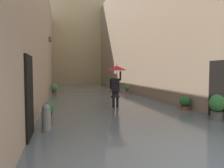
{
  "coord_description": "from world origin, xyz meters",
  "views": [
    {
      "loc": [
        2.45,
        3.11,
        1.77
      ],
      "look_at": [
        -0.05,
        -6.6,
        1.19
      ],
      "focal_mm": 32.9,
      "sensor_mm": 36.0,
      "label": 1
    }
  ],
  "objects": [
    {
      "name": "potted_plant_far_left",
      "position": [
        -2.91,
        -2.89,
        0.55
      ],
      "size": [
        0.56,
        0.56,
        0.99
      ],
      "color": "#66605B",
      "rests_on": "ground_plane"
    },
    {
      "name": "ground_plane",
      "position": [
        0.0,
        -12.59,
        0.0
      ],
      "size": [
        62.96,
        62.96,
        0.0
      ],
      "primitive_type": "plane",
      "color": "slate"
    },
    {
      "name": "flood_water",
      "position": [
        0.0,
        -12.59,
        0.04
      ],
      "size": [
        7.25,
        31.19,
        0.09
      ],
      "primitive_type": "cube",
      "color": "slate",
      "rests_on": "ground_plane"
    },
    {
      "name": "building_facade_right",
      "position": [
        4.13,
        -12.59,
        4.35
      ],
      "size": [
        2.04,
        29.19,
        8.7
      ],
      "color": "tan",
      "rests_on": "ground_plane"
    },
    {
      "name": "mooring_bollard",
      "position": [
        2.83,
        -3.04,
        0.43
      ],
      "size": [
        0.26,
        0.26,
        0.85
      ],
      "color": "gray",
      "rests_on": "ground_plane"
    },
    {
      "name": "potted_plant_near_left",
      "position": [
        -2.76,
        -12.45,
        0.39
      ],
      "size": [
        0.39,
        0.39,
        0.7
      ],
      "color": "#9E563D",
      "rests_on": "ground_plane"
    },
    {
      "name": "person_wading",
      "position": [
        -0.14,
        -6.21,
        1.49
      ],
      "size": [
        1.0,
        1.0,
        2.14
      ],
      "color": "#4C4233",
      "rests_on": "ground_plane"
    },
    {
      "name": "building_facade_left",
      "position": [
        -4.13,
        -12.59,
        5.32
      ],
      "size": [
        2.04,
        29.19,
        10.63
      ],
      "color": "gray",
      "rests_on": "ground_plane"
    },
    {
      "name": "building_facade_far",
      "position": [
        0.0,
        -26.09,
        6.41
      ],
      "size": [
        10.05,
        1.8,
        12.82
      ],
      "primitive_type": "cube",
      "color": "tan",
      "rests_on": "ground_plane"
    },
    {
      "name": "potted_plant_mid_left",
      "position": [
        -2.97,
        -4.87,
        0.37
      ],
      "size": [
        0.5,
        0.5,
        0.7
      ],
      "color": "brown",
      "rests_on": "ground_plane"
    },
    {
      "name": "potted_plant_mid_right",
      "position": [
        2.87,
        -13.97,
        0.47
      ],
      "size": [
        0.57,
        0.57,
        0.83
      ],
      "color": "brown",
      "rests_on": "ground_plane"
    },
    {
      "name": "potted_plant_near_right",
      "position": [
        2.83,
        -3.82,
        0.44
      ],
      "size": [
        0.38,
        0.38,
        0.78
      ],
      "color": "brown",
      "rests_on": "ground_plane"
    }
  ]
}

